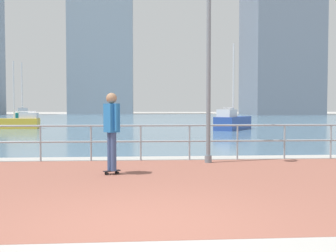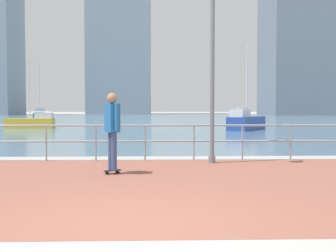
{
  "view_description": "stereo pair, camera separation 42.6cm",
  "coord_description": "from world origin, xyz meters",
  "px_view_note": "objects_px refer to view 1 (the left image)",
  "views": [
    {
      "loc": [
        -0.11,
        -5.26,
        1.5
      ],
      "look_at": [
        0.58,
        3.92,
        1.1
      ],
      "focal_mm": 44.31,
      "sensor_mm": 36.0,
      "label": 1
    },
    {
      "loc": [
        0.32,
        -5.28,
        1.5
      ],
      "look_at": [
        0.58,
        3.92,
        1.1
      ],
      "focal_mm": 44.31,
      "sensor_mm": 36.0,
      "label": 2
    }
  ],
  "objects_px": {
    "lamppost": "(213,52)",
    "skateboarder": "(112,125)",
    "sailboat_blue": "(22,116)",
    "sailboat_yellow": "(232,122)",
    "sailboat_gray": "(16,122)"
  },
  "relations": [
    {
      "from": "lamppost",
      "to": "sailboat_gray",
      "type": "distance_m",
      "value": 22.45
    },
    {
      "from": "lamppost",
      "to": "sailboat_yellow",
      "type": "relative_size",
      "value": 0.91
    },
    {
      "from": "sailboat_yellow",
      "to": "sailboat_blue",
      "type": "bearing_deg",
      "value": 137.23
    },
    {
      "from": "skateboarder",
      "to": "sailboat_blue",
      "type": "height_order",
      "value": "sailboat_blue"
    },
    {
      "from": "skateboarder",
      "to": "sailboat_yellow",
      "type": "distance_m",
      "value": 19.92
    },
    {
      "from": "skateboarder",
      "to": "sailboat_gray",
      "type": "height_order",
      "value": "sailboat_gray"
    },
    {
      "from": "sailboat_blue",
      "to": "skateboarder",
      "type": "bearing_deg",
      "value": -72.05
    },
    {
      "from": "lamppost",
      "to": "skateboarder",
      "type": "height_order",
      "value": "lamppost"
    },
    {
      "from": "lamppost",
      "to": "sailboat_blue",
      "type": "height_order",
      "value": "sailboat_blue"
    },
    {
      "from": "sailboat_blue",
      "to": "sailboat_gray",
      "type": "relative_size",
      "value": 1.31
    },
    {
      "from": "sailboat_blue",
      "to": "sailboat_gray",
      "type": "bearing_deg",
      "value": -76.59
    },
    {
      "from": "skateboarder",
      "to": "sailboat_gray",
      "type": "distance_m",
      "value": 22.75
    },
    {
      "from": "sailboat_gray",
      "to": "sailboat_blue",
      "type": "bearing_deg",
      "value": 103.41
    },
    {
      "from": "skateboarder",
      "to": "sailboat_yellow",
      "type": "relative_size",
      "value": 0.31
    },
    {
      "from": "lamppost",
      "to": "skateboarder",
      "type": "bearing_deg",
      "value": -147.15
    }
  ]
}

